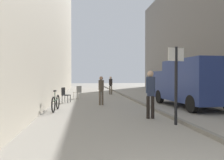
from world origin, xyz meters
TOP-DOWN VIEW (x-y plane):
  - ground_plane at (0.00, 12.00)m, footprint 80.00×80.00m
  - kerb_strip at (1.58, 12.00)m, footprint 0.16×40.00m
  - pedestrian_main_foreground at (0.68, 17.25)m, footprint 0.31×0.24m
  - pedestrian_mid_block at (-0.78, 9.96)m, footprint 0.31×0.24m
  - pedestrian_far_crossing at (0.77, 5.78)m, footprint 0.37×0.24m
  - delivery_van at (3.84, 8.56)m, footprint 2.35×5.27m
  - street_sign_post at (1.28, 4.62)m, footprint 0.59×0.14m
  - bicycle_leaning at (-3.07, 8.18)m, footprint 0.19×1.77m
  - cafe_chair_near_window at (-2.91, 11.42)m, footprint 0.57×0.57m
  - cafe_chair_by_doorway at (-2.16, 13.69)m, footprint 0.62×0.62m

SIDE VIEW (x-z plane):
  - ground_plane at x=0.00m, z-range 0.00..0.00m
  - kerb_strip at x=1.58m, z-range 0.00..0.12m
  - bicycle_leaning at x=-3.07m, z-range -0.11..0.87m
  - cafe_chair_near_window at x=-2.91m, z-range 0.08..1.02m
  - cafe_chair_by_doorway at x=-2.16m, z-range 0.08..1.02m
  - pedestrian_main_foreground at x=0.68m, z-range 0.13..1.75m
  - pedestrian_mid_block at x=-0.78m, z-range 0.13..1.76m
  - pedestrian_far_crossing at x=0.77m, z-range 0.14..1.98m
  - delivery_van at x=3.84m, z-range 0.09..2.57m
  - street_sign_post at x=1.28m, z-range 0.25..2.85m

